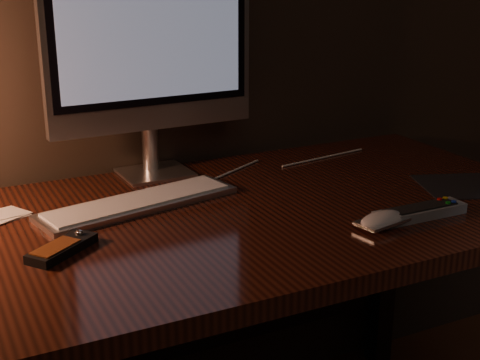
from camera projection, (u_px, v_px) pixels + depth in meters
name	position (u px, v px, depth m)	size (l,w,h in m)	color
desk	(193.00, 259.00, 1.48)	(1.60, 0.75, 0.75)	#3C170D
monitor	(151.00, 46.00, 1.55)	(0.51, 0.15, 0.53)	silver
keyboard	(139.00, 202.00, 1.43)	(0.44, 0.12, 0.02)	silver
mousepad	(469.00, 186.00, 1.56)	(0.22, 0.18, 0.00)	black
mouse	(382.00, 222.00, 1.32)	(0.11, 0.06, 0.02)	white
media_remote	(62.00, 248.00, 1.20)	(0.14, 0.13, 0.03)	black
tv_remote	(420.00, 212.00, 1.37)	(0.21, 0.05, 0.03)	gray
cable	(278.00, 167.00, 1.70)	(0.01, 0.01, 0.59)	white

